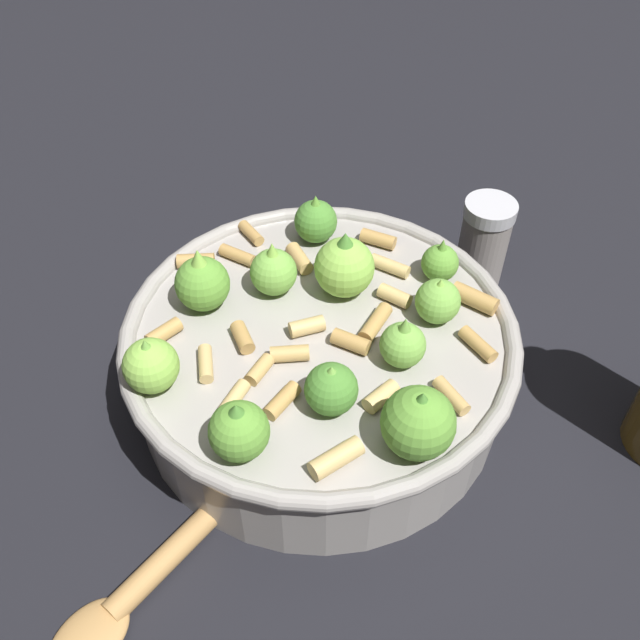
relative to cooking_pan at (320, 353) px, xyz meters
name	(u,v)px	position (x,y,z in m)	size (l,w,h in m)	color
ground_plane	(320,390)	(0.00, 0.00, -0.04)	(2.40, 2.40, 0.00)	black
cooking_pan	(320,353)	(0.00, 0.00, 0.00)	(0.28, 0.28, 0.12)	#9E9993
pepper_shaker	(483,242)	(0.17, 0.09, 0.00)	(0.04, 0.04, 0.08)	gray
wooden_spoon	(170,556)	(-0.12, -0.11, -0.04)	(0.18, 0.15, 0.02)	#B2844C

